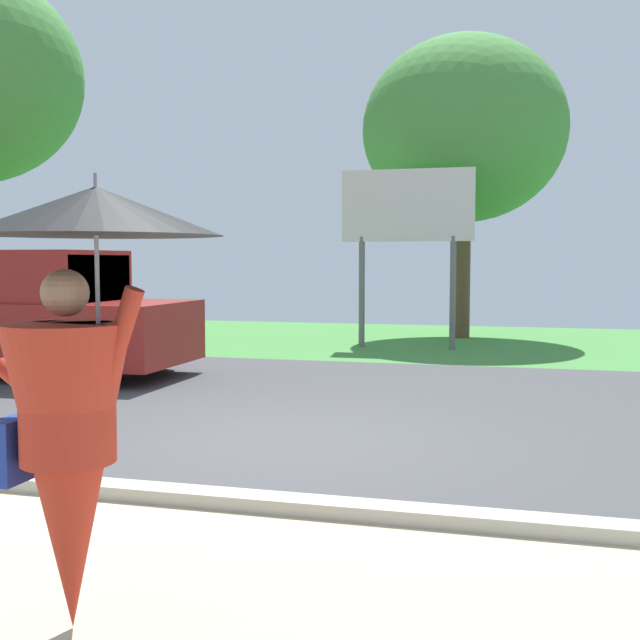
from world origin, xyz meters
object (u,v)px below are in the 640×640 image
at_px(pickup_truck, 21,318).
at_px(roadside_billboard, 407,218).
at_px(monk_pedestrian, 76,385).
at_px(tree_center_back, 464,130).

distance_m(pickup_truck, roadside_billboard, 7.39).
xyz_separation_m(monk_pedestrian, roadside_billboard, (-0.37, 12.27, 1.38)).
height_order(monk_pedestrian, roadside_billboard, roadside_billboard).
distance_m(monk_pedestrian, tree_center_back, 15.14).
bearing_deg(tree_center_back, monk_pedestrian, -91.89).
xyz_separation_m(monk_pedestrian, pickup_truck, (-5.45, 7.17, -0.29)).
bearing_deg(pickup_truck, tree_center_back, 48.41).
distance_m(roadside_billboard, tree_center_back, 3.31).
relative_size(monk_pedestrian, roadside_billboard, 0.61).
relative_size(monk_pedestrian, pickup_truck, 0.41).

